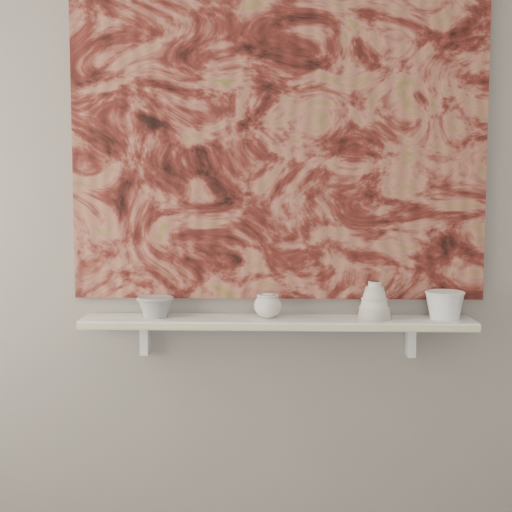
{
  "coord_description": "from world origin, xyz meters",
  "views": [
    {
      "loc": [
        0.01,
        -1.02,
        1.38
      ],
      "look_at": [
        -0.07,
        1.49,
        1.16
      ],
      "focal_mm": 50.0,
      "sensor_mm": 36.0,
      "label": 1
    }
  ],
  "objects_px": {
    "bowl_grey": "(155,307)",
    "cup_cream": "(268,306)",
    "painting": "(277,148)",
    "shelf": "(277,322)",
    "bell_vessel": "(374,300)",
    "bowl_white": "(445,305)"
  },
  "relations": [
    {
      "from": "bowl_grey",
      "to": "cup_cream",
      "type": "distance_m",
      "value": 0.41
    },
    {
      "from": "cup_cream",
      "to": "bowl_white",
      "type": "xyz_separation_m",
      "value": [
        0.63,
        0.0,
        0.01
      ]
    },
    {
      "from": "shelf",
      "to": "cup_cream",
      "type": "xyz_separation_m",
      "value": [
        -0.03,
        0.0,
        0.06
      ]
    },
    {
      "from": "bell_vessel",
      "to": "cup_cream",
      "type": "bearing_deg",
      "value": 180.0
    },
    {
      "from": "painting",
      "to": "bowl_grey",
      "type": "relative_size",
      "value": 11.19
    },
    {
      "from": "painting",
      "to": "shelf",
      "type": "bearing_deg",
      "value": -90.0
    },
    {
      "from": "bowl_grey",
      "to": "cup_cream",
      "type": "height_order",
      "value": "cup_cream"
    },
    {
      "from": "bell_vessel",
      "to": "bowl_white",
      "type": "relative_size",
      "value": 0.96
    },
    {
      "from": "painting",
      "to": "cup_cream",
      "type": "height_order",
      "value": "painting"
    },
    {
      "from": "bowl_grey",
      "to": "shelf",
      "type": "bearing_deg",
      "value": 0.0
    },
    {
      "from": "bell_vessel",
      "to": "bowl_white",
      "type": "bearing_deg",
      "value": 0.0
    },
    {
      "from": "bowl_grey",
      "to": "bowl_white",
      "type": "relative_size",
      "value": 0.95
    },
    {
      "from": "painting",
      "to": "bell_vessel",
      "type": "height_order",
      "value": "painting"
    },
    {
      "from": "painting",
      "to": "bowl_grey",
      "type": "bearing_deg",
      "value": -169.59
    },
    {
      "from": "shelf",
      "to": "painting",
      "type": "height_order",
      "value": "painting"
    },
    {
      "from": "painting",
      "to": "bell_vessel",
      "type": "bearing_deg",
      "value": -13.04
    },
    {
      "from": "cup_cream",
      "to": "bowl_grey",
      "type": "bearing_deg",
      "value": 180.0
    },
    {
      "from": "painting",
      "to": "bowl_grey",
      "type": "height_order",
      "value": "painting"
    },
    {
      "from": "shelf",
      "to": "bell_vessel",
      "type": "height_order",
      "value": "bell_vessel"
    },
    {
      "from": "bowl_grey",
      "to": "bowl_white",
      "type": "xyz_separation_m",
      "value": [
        1.03,
        0.0,
        0.01
      ]
    },
    {
      "from": "bowl_grey",
      "to": "cup_cream",
      "type": "xyz_separation_m",
      "value": [
        0.41,
        0.0,
        0.01
      ]
    },
    {
      "from": "bowl_grey",
      "to": "bell_vessel",
      "type": "bearing_deg",
      "value": 0.0
    }
  ]
}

